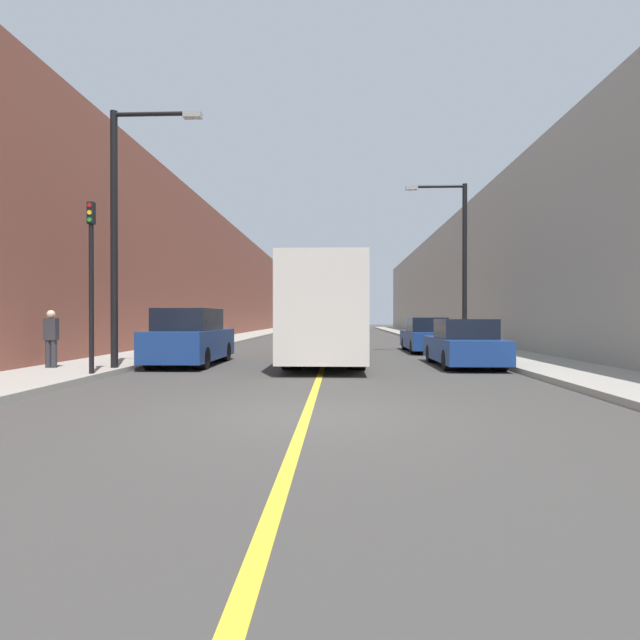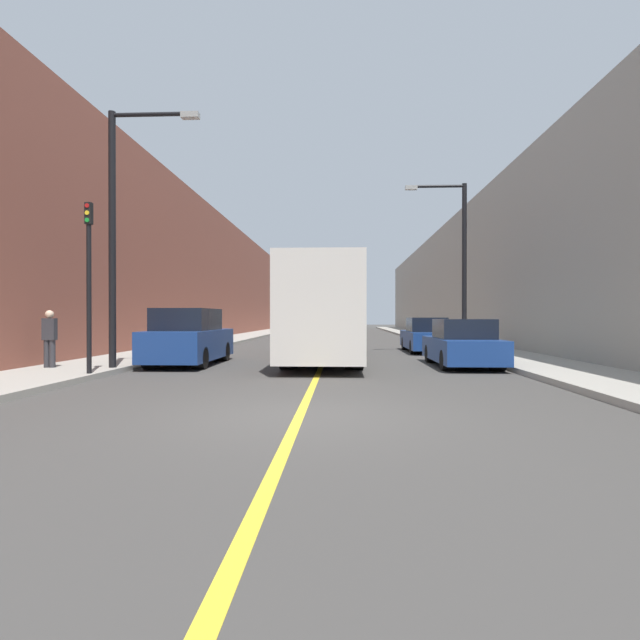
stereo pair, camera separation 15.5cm
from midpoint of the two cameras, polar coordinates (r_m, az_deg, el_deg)
ground_plane at (r=8.10m, az=-1.81°, el=-10.92°), size 200.00×200.00×0.00m
sidewalk_left at (r=38.70m, az=-8.62°, el=-1.91°), size 2.83×72.00×0.15m
sidewalk_right at (r=38.47m, az=12.15°, el=-1.93°), size 2.83×72.00×0.15m
building_row_left at (r=39.60m, az=-13.49°, el=4.73°), size 4.00×72.00×9.26m
building_row_right at (r=39.25m, az=17.10°, el=4.32°), size 4.00×72.00×8.66m
road_center_line at (r=37.96m, az=1.74°, el=-2.06°), size 0.16×72.00×0.01m
bus at (r=18.51m, az=0.90°, el=1.03°), size 2.50×11.33×3.38m
parked_suv_left at (r=17.07m, az=-14.49°, el=-2.10°), size 1.90×4.65×1.86m
car_right_near at (r=16.63m, az=16.20°, el=-2.78°), size 1.83×4.38×1.52m
car_right_mid at (r=23.12m, az=12.16°, el=-1.86°), size 1.76×4.69×1.57m
street_lamp_left at (r=15.41m, az=-21.59°, el=10.48°), size 2.60×0.24×7.24m
street_lamp_right at (r=22.17m, az=15.77°, el=7.18°), size 2.60×0.24×7.10m
traffic_light at (r=13.91m, az=-24.61°, el=4.11°), size 0.16×0.18×4.33m
pedestrian at (r=16.03m, az=-28.27°, el=-1.81°), size 0.36×0.23×1.62m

